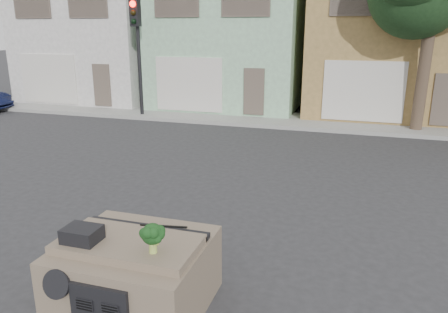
% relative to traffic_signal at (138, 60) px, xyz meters
% --- Properties ---
extents(ground_plane, '(120.00, 120.00, 0.00)m').
position_rel_traffic_signal_xyz_m(ground_plane, '(6.50, -9.50, -2.55)').
color(ground_plane, '#303033').
rests_on(ground_plane, ground).
extents(sidewalk, '(40.00, 3.00, 0.15)m').
position_rel_traffic_signal_xyz_m(sidewalk, '(6.50, 1.00, -2.47)').
color(sidewalk, gray).
rests_on(sidewalk, ground).
extents(townhouse_white, '(7.20, 8.20, 7.55)m').
position_rel_traffic_signal_xyz_m(townhouse_white, '(-4.50, 5.00, 1.23)').
color(townhouse_white, silver).
rests_on(townhouse_white, ground).
extents(townhouse_mint, '(7.20, 8.20, 7.55)m').
position_rel_traffic_signal_xyz_m(townhouse_mint, '(3.00, 5.00, 1.23)').
color(townhouse_mint, '#96C49E').
rests_on(townhouse_mint, ground).
extents(townhouse_tan, '(7.20, 8.20, 7.55)m').
position_rel_traffic_signal_xyz_m(townhouse_tan, '(10.50, 5.00, 1.23)').
color(townhouse_tan, '#9D7C44').
rests_on(townhouse_tan, ground).
extents(traffic_signal, '(0.40, 0.40, 5.10)m').
position_rel_traffic_signal_xyz_m(traffic_signal, '(0.00, 0.00, 0.00)').
color(traffic_signal, black).
rests_on(traffic_signal, ground).
extents(tree_near, '(4.40, 4.00, 8.50)m').
position_rel_traffic_signal_xyz_m(tree_near, '(11.50, 0.30, 1.70)').
color(tree_near, '#193418').
rests_on(tree_near, ground).
extents(car_dashboard, '(2.00, 1.80, 1.12)m').
position_rel_traffic_signal_xyz_m(car_dashboard, '(6.50, -12.50, -1.99)').
color(car_dashboard, '#73624F').
rests_on(car_dashboard, ground).
extents(instrument_hump, '(0.48, 0.38, 0.20)m').
position_rel_traffic_signal_xyz_m(instrument_hump, '(5.92, -12.85, -1.33)').
color(instrument_hump, black).
rests_on(instrument_hump, car_dashboard).
extents(wiper_arm, '(0.69, 0.15, 0.02)m').
position_rel_traffic_signal_xyz_m(wiper_arm, '(6.78, -12.12, -1.42)').
color(wiper_arm, black).
rests_on(wiper_arm, car_dashboard).
extents(broccoli, '(0.45, 0.45, 0.41)m').
position_rel_traffic_signal_xyz_m(broccoli, '(6.97, -12.85, -1.23)').
color(broccoli, black).
rests_on(broccoli, car_dashboard).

